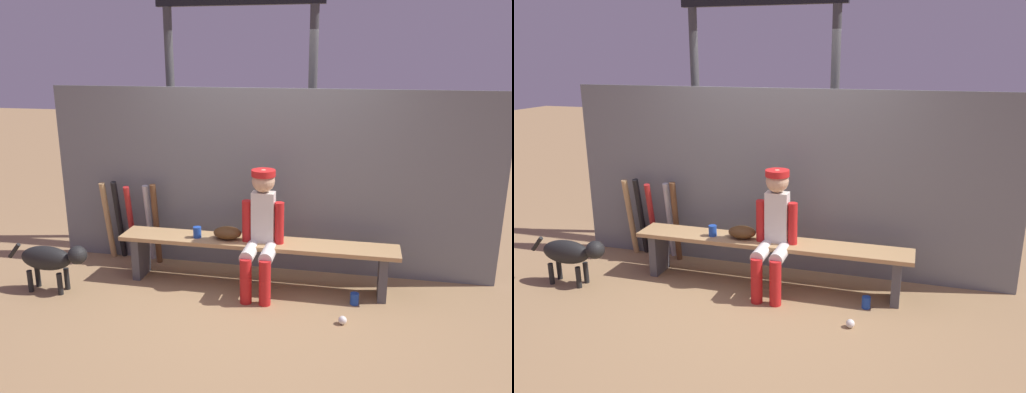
% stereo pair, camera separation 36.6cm
% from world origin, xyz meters
% --- Properties ---
extents(ground_plane, '(30.00, 30.00, 0.00)m').
position_xyz_m(ground_plane, '(0.00, 0.00, 0.00)').
color(ground_plane, '#9E7A51').
extents(chainlink_fence, '(4.68, 0.03, 1.92)m').
position_xyz_m(chainlink_fence, '(0.00, 0.48, 0.96)').
color(chainlink_fence, slate).
rests_on(chainlink_fence, ground_plane).
extents(dugout_bench, '(2.75, 0.36, 0.48)m').
position_xyz_m(dugout_bench, '(0.00, 0.00, 0.38)').
color(dugout_bench, tan).
rests_on(dugout_bench, ground_plane).
extents(player_seated, '(0.41, 0.55, 1.19)m').
position_xyz_m(player_seated, '(0.07, -0.11, 0.65)').
color(player_seated, silver).
rests_on(player_seated, ground_plane).
extents(baseball_glove, '(0.28, 0.20, 0.12)m').
position_xyz_m(baseball_glove, '(-0.29, 0.00, 0.54)').
color(baseball_glove, '#593819').
rests_on(baseball_glove, dugout_bench).
extents(bat_wood_dark, '(0.07, 0.14, 0.92)m').
position_xyz_m(bat_wood_dark, '(-1.18, 0.32, 0.46)').
color(bat_wood_dark, brown).
rests_on(bat_wood_dark, ground_plane).
extents(bat_aluminum_silver, '(0.07, 0.18, 0.88)m').
position_xyz_m(bat_aluminum_silver, '(-1.29, 0.40, 0.44)').
color(bat_aluminum_silver, '#B7B7BC').
rests_on(bat_aluminum_silver, ground_plane).
extents(bat_aluminum_red, '(0.11, 0.26, 0.88)m').
position_xyz_m(bat_aluminum_red, '(-1.48, 0.35, 0.44)').
color(bat_aluminum_red, '#B22323').
rests_on(bat_aluminum_red, ground_plane).
extents(bat_aluminum_black, '(0.08, 0.23, 0.92)m').
position_xyz_m(bat_aluminum_black, '(-1.64, 0.38, 0.46)').
color(bat_aluminum_black, black).
rests_on(bat_aluminum_black, ground_plane).
extents(bat_wood_tan, '(0.08, 0.20, 0.90)m').
position_xyz_m(bat_wood_tan, '(-1.76, 0.35, 0.45)').
color(bat_wood_tan, tan).
rests_on(bat_wood_tan, ground_plane).
extents(baseball, '(0.07, 0.07, 0.07)m').
position_xyz_m(baseball, '(0.88, -0.59, 0.04)').
color(baseball, white).
rests_on(baseball, ground_plane).
extents(cup_on_ground, '(0.08, 0.08, 0.11)m').
position_xyz_m(cup_on_ground, '(0.98, -0.20, 0.06)').
color(cup_on_ground, '#1E47AD').
rests_on(cup_on_ground, ground_plane).
extents(cup_on_bench, '(0.08, 0.08, 0.11)m').
position_xyz_m(cup_on_bench, '(-0.59, -0.03, 0.53)').
color(cup_on_bench, '#1E47AD').
rests_on(cup_on_bench, dugout_bench).
extents(scoreboard, '(2.19, 0.27, 3.71)m').
position_xyz_m(scoreboard, '(-0.38, 1.21, 2.60)').
color(scoreboard, '#3F3F42').
rests_on(scoreboard, ground_plane).
extents(dog, '(0.84, 0.20, 0.49)m').
position_xyz_m(dog, '(-1.91, -0.52, 0.34)').
color(dog, black).
rests_on(dog, ground_plane).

